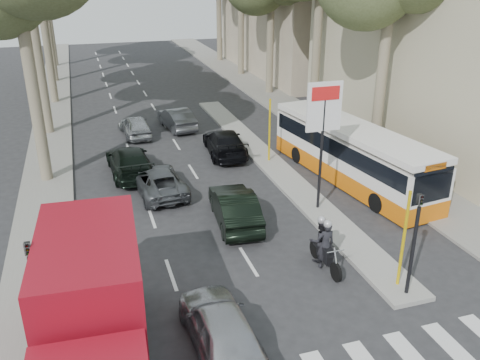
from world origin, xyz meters
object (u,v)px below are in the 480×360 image
object	(u,v)px
silver_hatchback	(221,327)
red_truck	(92,307)
dark_hatchback	(235,207)
motorcycle	(323,244)
city_bus	(351,152)

from	to	relation	value
silver_hatchback	red_truck	xyz separation A→B (m)	(-3.25, 0.37, 1.14)
dark_hatchback	motorcycle	world-z (taller)	motorcycle
silver_hatchback	dark_hatchback	size ratio (longest dim) A/B	0.96
dark_hatchback	city_bus	size ratio (longest dim) A/B	0.41
city_bus	motorcycle	world-z (taller)	city_bus
silver_hatchback	motorcycle	size ratio (longest dim) A/B	1.87
silver_hatchback	red_truck	bearing A→B (deg)	-7.83
dark_hatchback	city_bus	xyz separation A→B (m)	(6.70, 2.61, 0.75)
silver_hatchback	motorcycle	xyz separation A→B (m)	(4.53, 3.01, 0.15)
dark_hatchback	red_truck	size ratio (longest dim) A/B	0.65
red_truck	motorcycle	world-z (taller)	red_truck
dark_hatchback	motorcycle	bearing A→B (deg)	121.98
silver_hatchback	motorcycle	distance (m)	5.44
silver_hatchback	motorcycle	world-z (taller)	motorcycle
city_bus	motorcycle	xyz separation A→B (m)	(-4.71, -6.61, -0.60)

